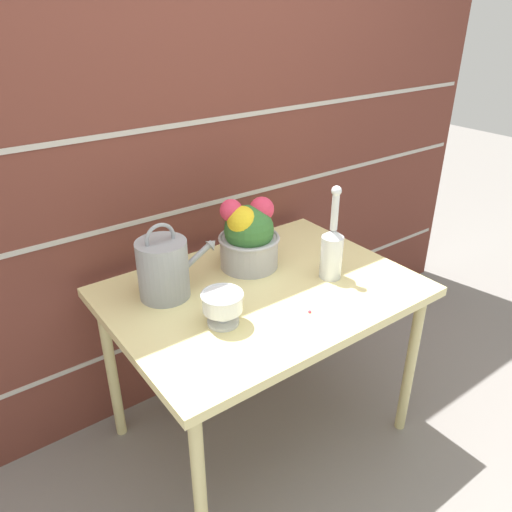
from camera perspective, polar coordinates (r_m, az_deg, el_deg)
ground_plane at (r=2.38m, az=0.63°, el=-19.14°), size 12.00×12.00×0.00m
brick_wall at (r=2.16m, az=-7.60°, el=10.36°), size 3.60×0.08×2.20m
patio_table at (r=1.95m, az=0.73°, el=-5.40°), size 1.15×0.84×0.74m
watering_can at (r=1.84m, az=-10.49°, el=-1.39°), size 0.33×0.19×0.29m
crystal_pedestal_bowl at (r=1.67m, az=-3.85°, el=-5.52°), size 0.15×0.15×0.12m
flower_planter at (r=2.00m, az=-0.87°, el=2.31°), size 0.25×0.25×0.30m
glass_decanter at (r=1.95m, az=8.67°, el=0.79°), size 0.09×0.09×0.38m
fallen_petal at (r=1.77m, az=6.16°, el=-6.34°), size 0.01×0.01×0.01m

